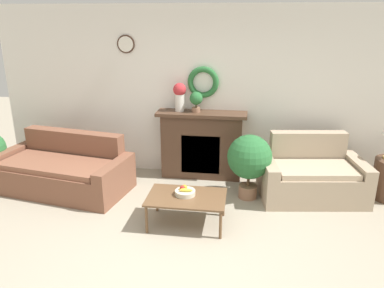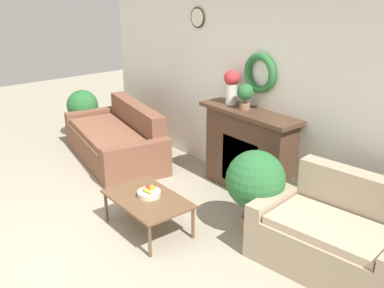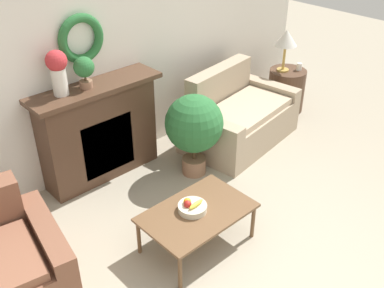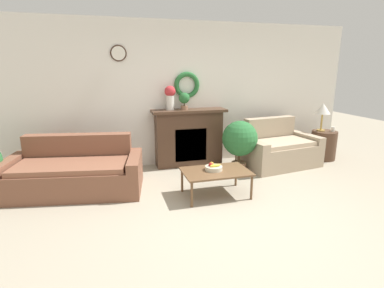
% 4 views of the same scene
% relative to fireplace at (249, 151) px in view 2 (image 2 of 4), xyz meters
% --- Properties ---
extents(ground_plane, '(16.00, 16.00, 0.00)m').
position_rel_fireplace_xyz_m(ground_plane, '(0.03, -2.46, -0.55)').
color(ground_plane, '#9E937F').
extents(wall_back, '(6.80, 0.15, 2.70)m').
position_rel_fireplace_xyz_m(wall_back, '(0.02, 0.21, 0.80)').
color(wall_back, white).
rests_on(wall_back, ground_plane).
extents(fireplace, '(1.41, 0.41, 1.09)m').
position_rel_fireplace_xyz_m(fireplace, '(0.00, 0.00, 0.00)').
color(fireplace, '#4C3323').
rests_on(fireplace, ground_plane).
extents(couch_left, '(2.14, 1.30, 0.82)m').
position_rel_fireplace_xyz_m(couch_left, '(-2.03, -0.76, -0.26)').
color(couch_left, brown).
rests_on(couch_left, ground_plane).
extents(loveseat_right, '(1.56, 1.06, 0.90)m').
position_rel_fireplace_xyz_m(loveseat_right, '(1.66, -0.51, -0.24)').
color(loveseat_right, tan).
rests_on(loveseat_right, ground_plane).
extents(coffee_table, '(0.97, 0.63, 0.39)m').
position_rel_fireplace_xyz_m(coffee_table, '(-0.00, -1.53, -0.20)').
color(coffee_table, brown).
rests_on(coffee_table, ground_plane).
extents(fruit_bowl, '(0.26, 0.26, 0.11)m').
position_rel_fireplace_xyz_m(fruit_bowl, '(-0.03, -1.49, -0.12)').
color(fruit_bowl, beige).
rests_on(fruit_bowl, coffee_table).
extents(vase_on_mantel_left, '(0.20, 0.20, 0.44)m').
position_rel_fireplace_xyz_m(vase_on_mantel_left, '(-0.35, 0.01, 0.80)').
color(vase_on_mantel_left, silver).
rests_on(vase_on_mantel_left, fireplace).
extents(potted_plant_on_mantel, '(0.20, 0.20, 0.32)m').
position_rel_fireplace_xyz_m(potted_plant_on_mantel, '(-0.09, -0.01, 0.73)').
color(potted_plant_on_mantel, '#8E664C').
rests_on(potted_plant_on_mantel, fireplace).
extents(potted_plant_floor_by_couch, '(0.53, 0.53, 0.82)m').
position_rel_fireplace_xyz_m(potted_plant_floor_by_couch, '(-3.26, -0.71, -0.03)').
color(potted_plant_floor_by_couch, '#8E664C').
rests_on(potted_plant_floor_by_couch, ground_plane).
extents(potted_plant_floor_by_loveseat, '(0.63, 0.63, 0.95)m').
position_rel_fireplace_xyz_m(potted_plant_floor_by_loveseat, '(0.76, -0.67, 0.05)').
color(potted_plant_floor_by_loveseat, '#8E664C').
rests_on(potted_plant_floor_by_loveseat, ground_plane).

